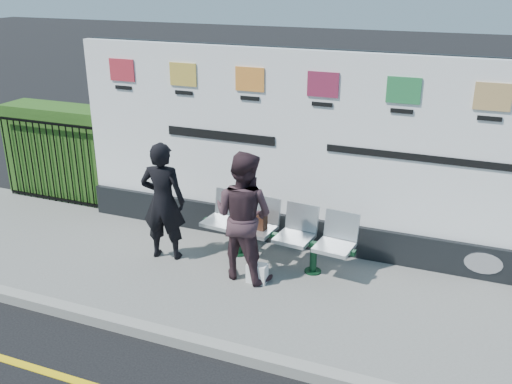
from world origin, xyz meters
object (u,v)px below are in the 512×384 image
(woman_left, at_px, (163,201))
(billboard, at_px, (321,168))
(bench, at_px, (275,247))
(woman_right, at_px, (243,216))

(woman_left, bearing_deg, billboard, -161.47)
(bench, bearing_deg, woman_left, -159.40)
(billboard, relative_size, bench, 3.47)
(bench, xyz_separation_m, woman_left, (-1.59, -0.42, 0.65))
(woman_left, relative_size, woman_right, 0.98)
(bench, height_order, woman_left, woman_left)
(woman_right, bearing_deg, billboard, -110.89)
(bench, relative_size, woman_left, 1.29)
(billboard, distance_m, woman_left, 2.37)
(billboard, bearing_deg, woman_left, -150.43)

